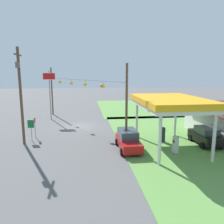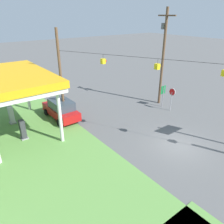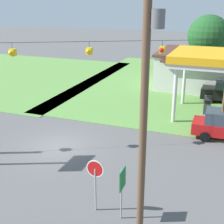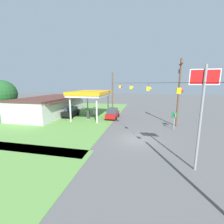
% 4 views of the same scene
% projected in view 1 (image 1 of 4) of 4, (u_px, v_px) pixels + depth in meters
% --- Properties ---
extents(ground_plane, '(160.00, 160.00, 0.00)m').
position_uv_depth(ground_plane, '(79.00, 126.00, 31.24)').
color(ground_plane, '#565656').
extents(grass_verge_opposite_corner, '(24.00, 24.00, 0.04)m').
position_uv_depth(grass_verge_opposite_corner, '(153.00, 107.00, 48.78)').
color(grass_verge_opposite_corner, '#5B8E42').
rests_on(grass_verge_opposite_corner, ground).
extents(gas_station_canopy, '(9.47, 6.15, 5.14)m').
position_uv_depth(gas_station_canopy, '(170.00, 103.00, 21.60)').
color(gas_station_canopy, silver).
rests_on(gas_station_canopy, ground).
extents(fuel_pump_near, '(0.71, 0.56, 1.68)m').
position_uv_depth(fuel_pump_near, '(163.00, 135.00, 23.98)').
color(fuel_pump_near, gray).
rests_on(fuel_pump_near, ground).
extents(fuel_pump_far, '(0.71, 0.56, 1.68)m').
position_uv_depth(fuel_pump_far, '(175.00, 146.00, 20.57)').
color(fuel_pump_far, gray).
rests_on(fuel_pump_far, ground).
extents(car_at_pumps_front, '(4.87, 2.16, 1.94)m').
position_uv_depth(car_at_pumps_front, '(128.00, 140.00, 21.78)').
color(car_at_pumps_front, '#AD1414').
rests_on(car_at_pumps_front, ground).
extents(car_at_pumps_rear, '(4.33, 2.18, 1.96)m').
position_uv_depth(car_at_pumps_rear, '(205.00, 136.00, 23.13)').
color(car_at_pumps_rear, black).
rests_on(car_at_pumps_rear, ground).
extents(stop_sign_roadside, '(0.80, 0.08, 2.50)m').
position_uv_depth(stop_sign_roadside, '(35.00, 122.00, 25.57)').
color(stop_sign_roadside, '#99999E').
rests_on(stop_sign_roadside, ground).
extents(stop_sign_overhead, '(0.22, 1.98, 7.86)m').
position_uv_depth(stop_sign_overhead, '(50.00, 86.00, 34.96)').
color(stop_sign_overhead, gray).
rests_on(stop_sign_overhead, ground).
extents(route_sign, '(0.10, 0.70, 2.40)m').
position_uv_depth(route_sign, '(31.00, 126.00, 24.32)').
color(route_sign, gray).
rests_on(route_sign, ground).
extents(utility_pole_main, '(2.20, 0.44, 10.14)m').
position_uv_depth(utility_pole_main, '(20.00, 91.00, 22.58)').
color(utility_pole_main, brown).
rests_on(utility_pole_main, ground).
extents(signal_span_gantry, '(19.61, 10.24, 8.48)m').
position_uv_depth(signal_span_gantry, '(78.00, 94.00, 30.41)').
color(signal_span_gantry, brown).
rests_on(signal_span_gantry, ground).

